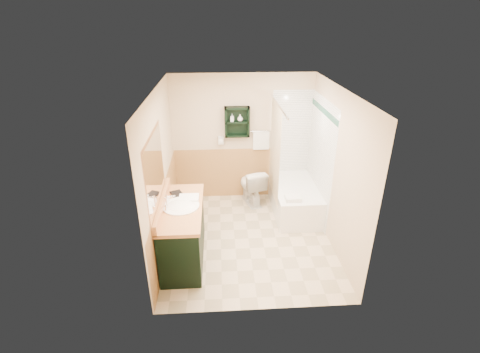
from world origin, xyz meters
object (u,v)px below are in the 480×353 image
bathtub (295,197)px  toilet (251,186)px  wall_shelf (237,122)px  soap_bottle_a (232,120)px  vanity (183,233)px  hair_dryer (221,140)px  vanity_book (171,189)px  soap_bottle_b (240,119)px

bathtub → toilet: toilet is taller
wall_shelf → soap_bottle_a: wall_shelf is taller
vanity → bathtub: bearing=33.4°
hair_dryer → bathtub: (1.33, -0.58, -0.94)m
toilet → vanity_book: vanity_book is taller
toilet → soap_bottle_b: 1.30m
hair_dryer → vanity_book: bearing=-116.7°
hair_dryer → soap_bottle_b: bearing=-4.8°
hair_dryer → soap_bottle_b: 0.55m
toilet → soap_bottle_a: bearing=-45.9°
soap_bottle_b → bathtub: bearing=-29.4°
hair_dryer → bathtub: bearing=-23.6°
bathtub → vanity_book: vanity_book is taller
hair_dryer → vanity_book: (-0.76, -1.51, -0.21)m
soap_bottle_a → vanity_book: bearing=-123.2°
vanity_book → bathtub: bearing=-0.2°
vanity_book → soap_bottle_a: soap_bottle_a is taller
toilet → vanity: bearing=38.8°
bathtub → toilet: 0.85m
vanity → bathtub: 2.31m
wall_shelf → soap_bottle_a: bearing=-176.8°
bathtub → vanity_book: (-2.08, -0.94, 0.72)m
hair_dryer → soap_bottle_b: soap_bottle_b is taller
bathtub → vanity_book: size_ratio=7.00×
wall_shelf → soap_bottle_b: size_ratio=4.42×
wall_shelf → soap_bottle_b: 0.08m
vanity → toilet: vanity is taller
vanity → vanity_book: vanity_book is taller
toilet → soap_bottle_a: soap_bottle_a is taller
hair_dryer → soap_bottle_b: size_ratio=1.93×
vanity → soap_bottle_b: size_ratio=11.15×
wall_shelf → toilet: 1.24m
soap_bottle_b → toilet: bearing=-44.9°
vanity_book → soap_bottle_a: (0.97, 1.48, 0.61)m
soap_bottle_a → soap_bottle_b: bearing=0.0°
vanity → soap_bottle_a: soap_bottle_a is taller
wall_shelf → soap_bottle_b: (0.05, -0.01, 0.06)m
vanity → bathtub: vanity is taller
wall_shelf → soap_bottle_b: bearing=-5.3°
hair_dryer → toilet: 1.04m
wall_shelf → vanity_book: (-1.06, -1.49, -0.56)m
wall_shelf → hair_dryer: wall_shelf is taller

